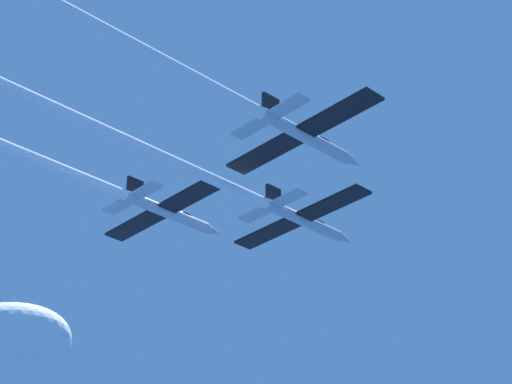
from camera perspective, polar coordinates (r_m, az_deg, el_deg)
jet_lead at (r=84.46m, az=-4.12°, el=1.45°), size 16.92×52.81×2.80m
jet_left_wing at (r=88.30m, az=-12.19°, el=1.56°), size 16.92×49.33×2.80m
jet_right_wing at (r=74.11m, az=-4.20°, el=7.22°), size 16.92×49.30×2.80m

